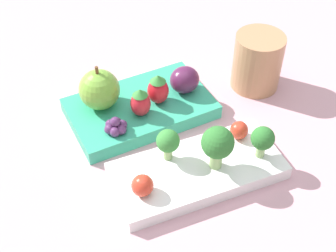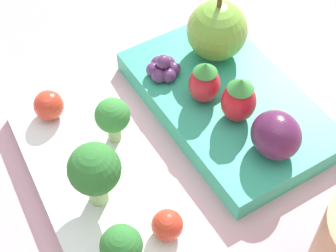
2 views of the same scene
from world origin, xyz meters
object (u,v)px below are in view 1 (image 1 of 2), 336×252
object	(u,v)px
cherry_tomato_0	(239,130)
bento_box_fruit	(140,108)
broccoli_floret_0	(218,144)
broccoli_floret_1	(168,142)
grape_cluster	(116,126)
apple	(99,90)
strawberry_1	(140,102)
plum	(185,80)
cherry_tomato_1	(142,185)
bento_box_savoury	(199,170)
broccoli_floret_2	(263,139)
strawberry_0	(158,89)
drinking_cup	(257,62)

from	to	relation	value
cherry_tomato_0	bento_box_fruit	bearing A→B (deg)	-54.00
bento_box_fruit	broccoli_floret_0	world-z (taller)	broccoli_floret_0
broccoli_floret_1	grape_cluster	xyz separation A→B (m)	(0.04, -0.07, -0.02)
apple	cherry_tomato_0	bearing A→B (deg)	134.34
strawberry_1	plum	distance (m)	0.08
broccoli_floret_0	cherry_tomato_1	distance (m)	0.10
bento_box_fruit	grape_cluster	xyz separation A→B (m)	(0.05, 0.04, 0.02)
broccoli_floret_1	apple	size ratio (longest dim) A/B	0.67
bento_box_fruit	plum	size ratio (longest dim) A/B	4.64
bento_box_savoury	broccoli_floret_0	world-z (taller)	broccoli_floret_0
bento_box_savoury	broccoli_floret_2	world-z (taller)	broccoli_floret_2
strawberry_0	drinking_cup	size ratio (longest dim) A/B	0.54
strawberry_0	bento_box_fruit	bearing A→B (deg)	-20.27
broccoli_floret_2	apple	xyz separation A→B (m)	(0.14, -0.18, 0.00)
strawberry_1	plum	world-z (taller)	strawberry_1
bento_box_savoury	cherry_tomato_1	distance (m)	0.09
broccoli_floret_0	apple	xyz separation A→B (m)	(0.09, -0.17, -0.01)
strawberry_0	plum	size ratio (longest dim) A/B	1.07
cherry_tomato_0	drinking_cup	bearing A→B (deg)	-134.60
strawberry_1	apple	bearing A→B (deg)	-45.24
bento_box_fruit	broccoli_floret_1	xyz separation A→B (m)	(0.01, 0.11, 0.04)
cherry_tomato_0	grape_cluster	size ratio (longest dim) A/B	0.75
cherry_tomato_0	plum	world-z (taller)	plum
bento_box_fruit	apple	xyz separation A→B (m)	(0.05, -0.02, 0.04)
bento_box_fruit	cherry_tomato_0	world-z (taller)	cherry_tomato_0
cherry_tomato_0	bento_box_savoury	bearing A→B (deg)	15.33
plum	drinking_cup	size ratio (longest dim) A/B	0.50
bento_box_fruit	apple	world-z (taller)	apple
cherry_tomato_0	apple	bearing A→B (deg)	-45.66
cherry_tomato_1	grape_cluster	size ratio (longest dim) A/B	0.82
bento_box_savoury	broccoli_floret_2	size ratio (longest dim) A/B	4.86
cherry_tomato_0	grape_cluster	xyz separation A→B (m)	(0.14, -0.08, -0.00)
bento_box_savoury	drinking_cup	bearing A→B (deg)	-144.80
broccoli_floret_1	cherry_tomato_1	world-z (taller)	broccoli_floret_1
bento_box_savoury	broccoli_floret_1	world-z (taller)	broccoli_floret_1
broccoli_floret_0	broccoli_floret_2	world-z (taller)	broccoli_floret_0
grape_cluster	drinking_cup	distance (m)	0.24
apple	broccoli_floret_1	bearing A→B (deg)	106.17
cherry_tomato_1	strawberry_0	size ratio (longest dim) A/B	0.57
grape_cluster	broccoli_floret_1	bearing A→B (deg)	118.43
grape_cluster	bento_box_savoury	bearing A→B (deg)	123.88
broccoli_floret_1	strawberry_0	distance (m)	0.11
broccoli_floret_0	plum	world-z (taller)	broccoli_floret_0
broccoli_floret_0	drinking_cup	distance (m)	0.20
bento_box_fruit	strawberry_1	distance (m)	0.04
apple	drinking_cup	bearing A→B (deg)	170.12
strawberry_0	broccoli_floret_0	bearing A→B (deg)	93.65
cherry_tomato_0	strawberry_1	xyz separation A→B (m)	(0.10, -0.10, 0.01)
bento_box_fruit	strawberry_0	size ratio (longest dim) A/B	4.32
broccoli_floret_2	drinking_cup	xyz separation A→B (m)	(-0.09, -0.14, -0.01)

